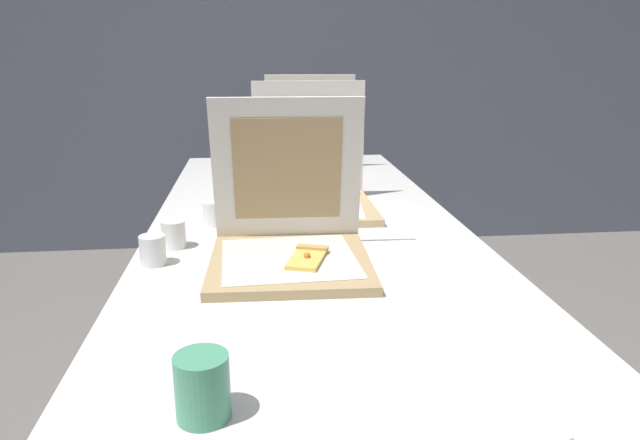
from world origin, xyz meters
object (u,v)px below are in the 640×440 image
object	(u,v)px
cup_white_near_left	(153,250)
cup_white_mid	(214,214)
napkin_pile	(497,428)
cup_white_near_center	(174,234)
pizza_box_front	(290,241)
table	(307,239)
cup_printed_front	(202,387)
pizza_box_middle	(313,191)
pizza_box_back	(311,160)

from	to	relation	value
cup_white_near_left	cup_white_mid	world-z (taller)	same
cup_white_mid	napkin_pile	xyz separation A→B (m)	(0.44, -1.00, -0.03)
cup_white_near_center	cup_white_mid	xyz separation A→B (m)	(0.09, 0.19, 0.00)
napkin_pile	cup_white_near_left	bearing A→B (deg)	128.94
pizza_box_front	napkin_pile	distance (m)	0.71
table	pizza_box_front	xyz separation A→B (m)	(-0.07, -0.32, 0.10)
cup_printed_front	napkin_pile	bearing A→B (deg)	-10.49
cup_white_near_center	cup_white_mid	distance (m)	0.21
pizza_box_middle	cup_white_near_center	size ratio (longest dim) A/B	5.51
pizza_box_front	pizza_box_back	world-z (taller)	pizza_box_back
cup_white_near_left	napkin_pile	distance (m)	0.89
pizza_box_front	table	bearing A→B (deg)	79.72
pizza_box_front	cup_printed_front	bearing A→B (deg)	-102.80
table	napkin_pile	xyz separation A→B (m)	(0.17, -0.99, 0.05)
pizza_box_back	pizza_box_front	bearing A→B (deg)	-93.61
cup_white_near_center	cup_printed_front	xyz separation A→B (m)	(0.13, -0.74, 0.01)
cup_white_near_center	cup_printed_front	distance (m)	0.75
pizza_box_middle	cup_white_mid	bearing A→B (deg)	-152.95
pizza_box_front	cup_white_near_left	xyz separation A→B (m)	(-0.32, 0.03, -0.02)
pizza_box_back	napkin_pile	distance (m)	1.70
table	pizza_box_front	bearing A→B (deg)	-102.05
table	cup_white_near_left	bearing A→B (deg)	-143.09
cup_white_near_center	cup_white_near_left	bearing A→B (deg)	-105.56
table	pizza_box_back	bearing A→B (deg)	83.77
pizza_box_back	cup_printed_front	size ratio (longest dim) A/B	4.24
cup_white_near_left	pizza_box_front	bearing A→B (deg)	-4.47
pizza_box_middle	cup_white_near_center	xyz separation A→B (m)	(-0.39, -0.34, -0.02)
pizza_box_front	cup_white_mid	world-z (taller)	pizza_box_front
cup_white_mid	napkin_pile	size ratio (longest dim) A/B	0.40
pizza_box_front	cup_white_near_left	bearing A→B (deg)	177.29
table	cup_white_mid	xyz separation A→B (m)	(-0.27, 0.01, 0.08)
pizza_box_back	cup_white_near_left	distance (m)	1.11
table	cup_white_near_left	xyz separation A→B (m)	(-0.39, -0.29, 0.08)
pizza_box_front	cup_printed_front	world-z (taller)	pizza_box_front
pizza_box_back	cup_white_near_center	distance (m)	0.99
pizza_box_middle	cup_white_mid	distance (m)	0.34
pizza_box_middle	napkin_pile	xyz separation A→B (m)	(0.14, -1.16, -0.05)
pizza_box_front	pizza_box_back	xyz separation A→B (m)	(0.15, 1.03, 0.00)
cup_white_near_center	napkin_pile	distance (m)	0.97
table	cup_white_near_center	world-z (taller)	cup_white_near_center
table	cup_printed_front	xyz separation A→B (m)	(-0.22, -0.92, 0.09)
pizza_box_middle	cup_printed_front	xyz separation A→B (m)	(-0.26, -1.08, -0.01)
pizza_box_front	pizza_box_middle	bearing A→B (deg)	80.05
cup_white_near_left	cup_white_mid	bearing A→B (deg)	68.39
table	cup_white_near_left	distance (m)	0.50
pizza_box_back	napkin_pile	size ratio (longest dim) A/B	2.27
cup_white_near_center	cup_white_near_left	distance (m)	0.12
table	pizza_box_middle	world-z (taller)	pizza_box_middle
cup_white_near_center	cup_printed_front	size ratio (longest dim) A/B	0.75
cup_printed_front	cup_white_near_left	bearing A→B (deg)	105.08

